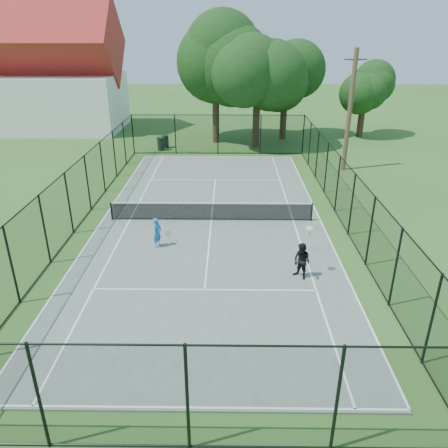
{
  "coord_description": "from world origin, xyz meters",
  "views": [
    {
      "loc": [
        0.89,
        -20.08,
        8.86
      ],
      "look_at": [
        0.67,
        -3.0,
        1.2
      ],
      "focal_mm": 35.0,
      "sensor_mm": 36.0,
      "label": 1
    }
  ],
  "objects_px": {
    "utility_pole": "(350,111)",
    "tennis_net": "(211,211)",
    "trash_bin_right": "(165,142)",
    "player_blue": "(157,232)",
    "player_black": "(302,261)",
    "trash_bin_left": "(161,144)"
  },
  "relations": [
    {
      "from": "trash_bin_right",
      "to": "player_black",
      "type": "relative_size",
      "value": 0.44
    },
    {
      "from": "tennis_net",
      "to": "utility_pole",
      "type": "xyz_separation_m",
      "value": [
        8.73,
        9.0,
        3.39
      ]
    },
    {
      "from": "player_blue",
      "to": "player_black",
      "type": "xyz_separation_m",
      "value": [
        5.9,
        -2.62,
        0.06
      ]
    },
    {
      "from": "trash_bin_left",
      "to": "tennis_net",
      "type": "bearing_deg",
      "value": -71.97
    },
    {
      "from": "trash_bin_right",
      "to": "player_blue",
      "type": "relative_size",
      "value": 0.75
    },
    {
      "from": "trash_bin_left",
      "to": "trash_bin_right",
      "type": "xyz_separation_m",
      "value": [
        0.26,
        0.78,
        -0.01
      ]
    },
    {
      "from": "utility_pole",
      "to": "player_black",
      "type": "height_order",
      "value": "utility_pole"
    },
    {
      "from": "utility_pole",
      "to": "trash_bin_right",
      "type": "bearing_deg",
      "value": 155.92
    },
    {
      "from": "trash_bin_right",
      "to": "utility_pole",
      "type": "distance_m",
      "value": 14.69
    },
    {
      "from": "trash_bin_left",
      "to": "player_black",
      "type": "height_order",
      "value": "player_black"
    },
    {
      "from": "player_black",
      "to": "trash_bin_right",
      "type": "bearing_deg",
      "value": 111.41
    },
    {
      "from": "trash_bin_right",
      "to": "player_blue",
      "type": "height_order",
      "value": "player_blue"
    },
    {
      "from": "tennis_net",
      "to": "utility_pole",
      "type": "distance_m",
      "value": 12.99
    },
    {
      "from": "utility_pole",
      "to": "tennis_net",
      "type": "bearing_deg",
      "value": -134.12
    },
    {
      "from": "tennis_net",
      "to": "player_blue",
      "type": "distance_m",
      "value": 3.66
    },
    {
      "from": "trash_bin_right",
      "to": "utility_pole",
      "type": "bearing_deg",
      "value": -24.08
    },
    {
      "from": "tennis_net",
      "to": "trash_bin_right",
      "type": "height_order",
      "value": "tennis_net"
    },
    {
      "from": "tennis_net",
      "to": "trash_bin_left",
      "type": "distance_m",
      "value": 14.78
    },
    {
      "from": "tennis_net",
      "to": "trash_bin_right",
      "type": "relative_size",
      "value": 10.0
    },
    {
      "from": "trash_bin_left",
      "to": "player_black",
      "type": "xyz_separation_m",
      "value": [
        8.24,
        -19.55,
        0.27
      ]
    },
    {
      "from": "tennis_net",
      "to": "trash_bin_right",
      "type": "bearing_deg",
      "value": 106.21
    },
    {
      "from": "tennis_net",
      "to": "player_black",
      "type": "distance_m",
      "value": 6.61
    }
  ]
}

